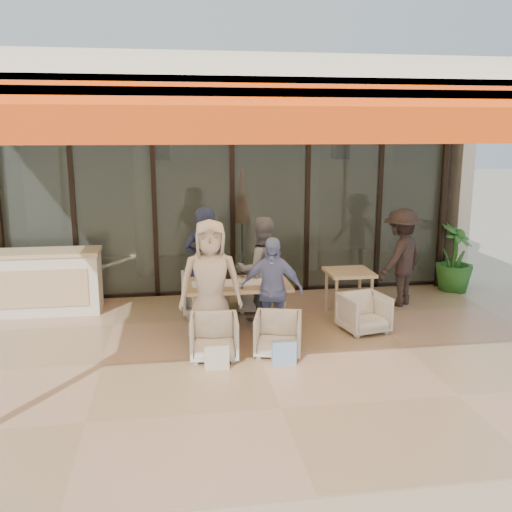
% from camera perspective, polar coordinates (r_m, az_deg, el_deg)
% --- Properties ---
extents(ground, '(70.00, 70.00, 0.00)m').
position_cam_1_polar(ground, '(7.58, 0.29, -10.01)').
color(ground, '#C6B293').
rests_on(ground, ground).
extents(terrace_floor, '(8.00, 6.00, 0.01)m').
position_cam_1_polar(terrace_floor, '(7.57, 0.29, -9.97)').
color(terrace_floor, tan).
rests_on(terrace_floor, ground).
extents(terrace_structure, '(8.00, 6.00, 3.40)m').
position_cam_1_polar(terrace_structure, '(6.76, 0.68, 15.47)').
color(terrace_structure, silver).
rests_on(terrace_structure, ground).
extents(glass_storefront, '(8.08, 0.10, 3.20)m').
position_cam_1_polar(glass_storefront, '(10.06, -2.38, 5.02)').
color(glass_storefront, '#9EADA3').
rests_on(glass_storefront, ground).
extents(interior_block, '(9.05, 3.62, 3.52)m').
position_cam_1_polar(interior_block, '(12.30, -3.58, 9.29)').
color(interior_block, silver).
rests_on(interior_block, ground).
extents(host_counter, '(1.85, 0.65, 1.04)m').
position_cam_1_polar(host_counter, '(9.73, -20.59, -2.44)').
color(host_counter, silver).
rests_on(host_counter, ground).
extents(dining_table, '(1.50, 0.90, 0.93)m').
position_cam_1_polar(dining_table, '(8.26, -1.92, -3.08)').
color(dining_table, '#D7B583').
rests_on(dining_table, ground).
extents(chair_far_left, '(0.72, 0.67, 0.74)m').
position_cam_1_polar(chair_far_left, '(9.21, -5.17, -3.53)').
color(chair_far_left, silver).
rests_on(chair_far_left, ground).
extents(chair_far_right, '(0.65, 0.62, 0.59)m').
position_cam_1_polar(chair_far_right, '(9.32, 0.01, -3.78)').
color(chair_far_right, silver).
rests_on(chair_far_right, ground).
extents(chair_near_left, '(0.65, 0.61, 0.63)m').
position_cam_1_polar(chair_near_left, '(7.43, -4.22, -7.91)').
color(chair_near_left, silver).
rests_on(chair_near_left, ground).
extents(chair_near_right, '(0.72, 0.69, 0.62)m').
position_cam_1_polar(chair_near_right, '(7.53, 2.22, -7.64)').
color(chair_near_right, silver).
rests_on(chair_near_right, ground).
extents(diner_navy, '(0.76, 0.61, 1.81)m').
position_cam_1_polar(diner_navy, '(8.59, -5.03, -0.99)').
color(diner_navy, '#182035').
rests_on(diner_navy, ground).
extents(diner_grey, '(0.87, 0.73, 1.63)m').
position_cam_1_polar(diner_grey, '(8.71, 0.51, -1.38)').
color(diner_grey, slate).
rests_on(diner_grey, ground).
extents(diner_cream, '(0.88, 0.60, 1.75)m').
position_cam_1_polar(diner_cream, '(7.73, -4.58, -2.75)').
color(diner_cream, beige).
rests_on(diner_cream, ground).
extents(diner_periwinkle, '(0.94, 0.61, 1.49)m').
position_cam_1_polar(diner_periwinkle, '(7.87, 1.56, -3.42)').
color(diner_periwinkle, '#7D90D1').
rests_on(diner_periwinkle, ground).
extents(tote_bag_cream, '(0.30, 0.10, 0.34)m').
position_cam_1_polar(tote_bag_cream, '(7.11, -3.94, -10.12)').
color(tote_bag_cream, silver).
rests_on(tote_bag_cream, ground).
extents(tote_bag_blue, '(0.30, 0.10, 0.34)m').
position_cam_1_polar(tote_bag_blue, '(7.22, 2.82, -9.74)').
color(tote_bag_blue, '#99BFD8').
rests_on(tote_bag_blue, ground).
extents(side_table, '(0.70, 0.70, 0.74)m').
position_cam_1_polar(side_table, '(9.09, 9.27, -2.12)').
color(side_table, '#D7B583').
rests_on(side_table, ground).
extents(side_chair, '(0.72, 0.69, 0.63)m').
position_cam_1_polar(side_chair, '(8.49, 10.75, -5.46)').
color(side_chair, silver).
rests_on(side_chair, ground).
extents(standing_woman, '(1.22, 1.14, 1.66)m').
position_cam_1_polar(standing_woman, '(9.76, 14.28, -0.18)').
color(standing_woman, black).
rests_on(standing_woman, ground).
extents(potted_palm, '(0.98, 0.98, 1.24)m').
position_cam_1_polar(potted_palm, '(11.00, 19.25, -0.21)').
color(potted_palm, '#1E5919').
rests_on(potted_palm, ground).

